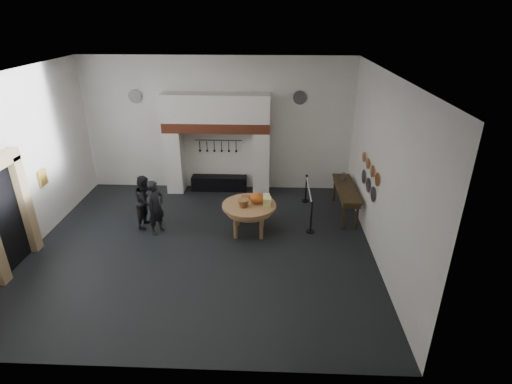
{
  "coord_description": "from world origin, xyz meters",
  "views": [
    {
      "loc": [
        1.82,
        -9.06,
        5.8
      ],
      "look_at": [
        1.42,
        0.63,
        1.35
      ],
      "focal_mm": 28.0,
      "sensor_mm": 36.0,
      "label": 1
    }
  ],
  "objects_px": {
    "barrier_post_far": "(306,189)",
    "barrier_post_near": "(311,218)",
    "visitor_far": "(146,201)",
    "visitor_near": "(156,207)",
    "work_table": "(249,206)",
    "side_table": "(346,188)",
    "iron_range": "(219,183)"
  },
  "relations": [
    {
      "from": "visitor_near",
      "to": "side_table",
      "type": "height_order",
      "value": "visitor_near"
    },
    {
      "from": "barrier_post_far",
      "to": "barrier_post_near",
      "type": "bearing_deg",
      "value": -90.0
    },
    {
      "from": "side_table",
      "to": "visitor_near",
      "type": "bearing_deg",
      "value": -166.07
    },
    {
      "from": "iron_range",
      "to": "visitor_far",
      "type": "relative_size",
      "value": 1.22
    },
    {
      "from": "visitor_far",
      "to": "barrier_post_far",
      "type": "relative_size",
      "value": 1.73
    },
    {
      "from": "visitor_far",
      "to": "side_table",
      "type": "xyz_separation_m",
      "value": [
        5.87,
        0.96,
        0.09
      ]
    },
    {
      "from": "iron_range",
      "to": "work_table",
      "type": "xyz_separation_m",
      "value": [
        1.22,
        -2.89,
        0.59
      ]
    },
    {
      "from": "visitor_far",
      "to": "side_table",
      "type": "bearing_deg",
      "value": -70.48
    },
    {
      "from": "work_table",
      "to": "barrier_post_near",
      "type": "height_order",
      "value": "barrier_post_near"
    },
    {
      "from": "visitor_far",
      "to": "visitor_near",
      "type": "bearing_deg",
      "value": -124.74
    },
    {
      "from": "work_table",
      "to": "visitor_near",
      "type": "xyz_separation_m",
      "value": [
        -2.59,
        -0.12,
        -0.05
      ]
    },
    {
      "from": "barrier_post_near",
      "to": "visitor_far",
      "type": "bearing_deg",
      "value": 177.48
    },
    {
      "from": "work_table",
      "to": "visitor_far",
      "type": "distance_m",
      "value": 3.0
    },
    {
      "from": "barrier_post_near",
      "to": "work_table",
      "type": "bearing_deg",
      "value": -177.71
    },
    {
      "from": "work_table",
      "to": "barrier_post_near",
      "type": "distance_m",
      "value": 1.79
    },
    {
      "from": "visitor_near",
      "to": "visitor_far",
      "type": "xyz_separation_m",
      "value": [
        -0.4,
        0.4,
        -0.01
      ]
    },
    {
      "from": "visitor_near",
      "to": "iron_range",
      "type": "bearing_deg",
      "value": 2.34
    },
    {
      "from": "iron_range",
      "to": "barrier_post_far",
      "type": "distance_m",
      "value": 3.08
    },
    {
      "from": "iron_range",
      "to": "barrier_post_far",
      "type": "xyz_separation_m",
      "value": [
        2.96,
        -0.82,
        0.2
      ]
    },
    {
      "from": "visitor_far",
      "to": "work_table",
      "type": "bearing_deg",
      "value": -85.05
    },
    {
      "from": "visitor_far",
      "to": "barrier_post_near",
      "type": "bearing_deg",
      "value": -82.25
    },
    {
      "from": "work_table",
      "to": "visitor_far",
      "type": "relative_size",
      "value": 0.96
    },
    {
      "from": "barrier_post_near",
      "to": "barrier_post_far",
      "type": "distance_m",
      "value": 2.0
    },
    {
      "from": "visitor_near",
      "to": "side_table",
      "type": "xyz_separation_m",
      "value": [
        5.47,
        1.36,
        0.08
      ]
    },
    {
      "from": "iron_range",
      "to": "barrier_post_near",
      "type": "height_order",
      "value": "barrier_post_near"
    },
    {
      "from": "visitor_near",
      "to": "work_table",
      "type": "bearing_deg",
      "value": -60.46
    },
    {
      "from": "work_table",
      "to": "visitor_near",
      "type": "height_order",
      "value": "visitor_near"
    },
    {
      "from": "iron_range",
      "to": "work_table",
      "type": "height_order",
      "value": "work_table"
    },
    {
      "from": "side_table",
      "to": "visitor_far",
      "type": "bearing_deg",
      "value": -170.74
    },
    {
      "from": "iron_range",
      "to": "visitor_far",
      "type": "bearing_deg",
      "value": -124.17
    },
    {
      "from": "barrier_post_near",
      "to": "barrier_post_far",
      "type": "xyz_separation_m",
      "value": [
        0.0,
        2.0,
        0.0
      ]
    },
    {
      "from": "visitor_near",
      "to": "barrier_post_near",
      "type": "relative_size",
      "value": 1.77
    }
  ]
}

